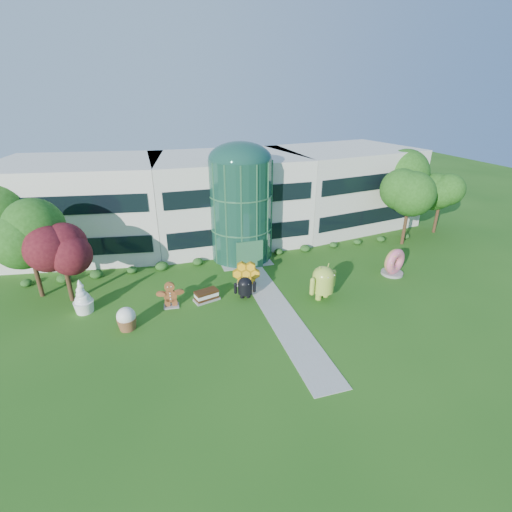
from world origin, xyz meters
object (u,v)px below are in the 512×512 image
object	(u,v)px
gingerbread	(170,294)
android_black	(245,286)
android_green	(323,280)
donut	(394,262)

from	to	relation	value
gingerbread	android_black	bearing A→B (deg)	1.51
android_green	android_black	xyz separation A→B (m)	(-6.06, 1.88, -0.57)
android_black	donut	bearing A→B (deg)	8.36
donut	gingerbread	xyz separation A→B (m)	(-20.19, 0.26, -0.19)
android_black	gingerbread	distance (m)	5.97
android_green	gingerbread	distance (m)	12.24
android_black	gingerbread	bearing A→B (deg)	-175.51
android_green	android_black	size ratio (longest dim) A/B	1.54
android_green	donut	distance (m)	8.42
android_black	donut	size ratio (longest dim) A/B	0.83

